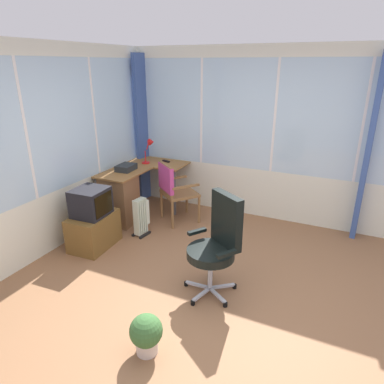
% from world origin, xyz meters
% --- Properties ---
extents(ground, '(5.64, 5.62, 0.06)m').
position_xyz_m(ground, '(0.00, 0.00, -0.03)').
color(ground, '#8C5F3E').
extents(north_window_panel, '(4.64, 0.07, 2.57)m').
position_xyz_m(north_window_panel, '(0.00, 2.34, 1.28)').
color(north_window_panel, silver).
rests_on(north_window_panel, ground).
extents(east_window_panel, '(0.07, 4.62, 2.57)m').
position_xyz_m(east_window_panel, '(2.35, 0.00, 1.28)').
color(east_window_panel, silver).
rests_on(east_window_panel, ground).
extents(curtain_corner, '(0.30, 0.11, 2.47)m').
position_xyz_m(curtain_corner, '(2.22, 2.21, 1.23)').
color(curtain_corner, '#3C5898').
rests_on(curtain_corner, ground).
extents(curtain_east_far, '(0.30, 0.09, 2.47)m').
position_xyz_m(curtain_east_far, '(2.27, -1.27, 1.23)').
color(curtain_east_far, '#3C5898').
rests_on(curtain_east_far, ground).
extents(desk, '(1.36, 0.95, 0.77)m').
position_xyz_m(desk, '(1.25, 1.99, 0.42)').
color(desk, olive).
rests_on(desk, ground).
extents(desk_lamp, '(0.23, 0.19, 0.40)m').
position_xyz_m(desk_lamp, '(1.97, 1.91, 1.03)').
color(desk_lamp, red).
rests_on(desk_lamp, desk).
extents(tv_remote, '(0.09, 0.16, 0.02)m').
position_xyz_m(tv_remote, '(2.11, 1.70, 0.78)').
color(tv_remote, black).
rests_on(tv_remote, desk).
extents(paper_tray, '(0.31, 0.25, 0.09)m').
position_xyz_m(paper_tray, '(1.43, 2.02, 0.81)').
color(paper_tray, '#24292A').
rests_on(paper_tray, desk).
extents(wooden_armchair, '(0.68, 0.67, 0.93)m').
position_xyz_m(wooden_armchair, '(1.54, 1.29, 0.59)').
color(wooden_armchair, brown).
rests_on(wooden_armchair, ground).
extents(office_chair, '(0.60, 0.61, 1.09)m').
position_xyz_m(office_chair, '(0.24, 0.05, 0.61)').
color(office_chair, '#B7B7BF').
rests_on(office_chair, ground).
extents(tv_on_stand, '(0.66, 0.48, 0.82)m').
position_xyz_m(tv_on_stand, '(0.43, 1.87, 0.36)').
color(tv_on_stand, brown).
rests_on(tv_on_stand, ground).
extents(space_heater, '(0.28, 0.20, 0.55)m').
position_xyz_m(space_heater, '(0.98, 1.48, 0.28)').
color(space_heater, silver).
rests_on(space_heater, ground).
extents(potted_plant, '(0.28, 0.28, 0.37)m').
position_xyz_m(potted_plant, '(-0.81, 0.27, 0.20)').
color(potted_plant, beige).
rests_on(potted_plant, ground).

